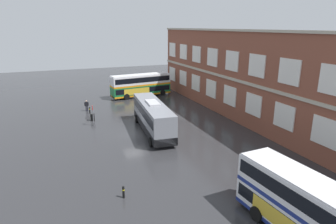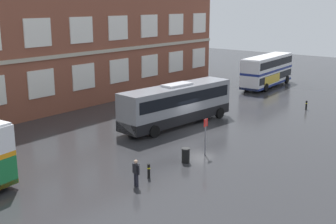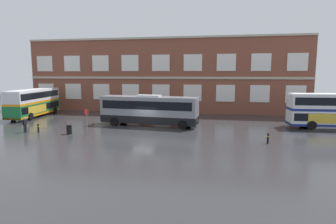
# 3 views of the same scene
# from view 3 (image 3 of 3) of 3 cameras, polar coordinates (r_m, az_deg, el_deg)

# --- Properties ---
(ground_plane) EXTENTS (120.00, 120.00, 0.00)m
(ground_plane) POSITION_cam_3_polar(r_m,az_deg,el_deg) (34.69, -4.15, -2.86)
(ground_plane) COLOR #2B2B2D
(brick_terminal_building) EXTENTS (46.41, 8.19, 12.19)m
(brick_terminal_building) POSITION_cam_3_polar(r_m,az_deg,el_deg) (49.87, -0.49, 7.28)
(brick_terminal_building) COLOR brown
(brick_terminal_building) RESTS_ON ground
(double_decker_near) EXTENTS (3.79, 11.22, 4.07)m
(double_decker_near) POSITION_cam_3_polar(r_m,az_deg,el_deg) (46.56, -25.49, 1.80)
(double_decker_near) COLOR #197038
(double_decker_near) RESTS_ON ground
(touring_coach) EXTENTS (12.19, 3.80, 3.80)m
(touring_coach) POSITION_cam_3_polar(r_m,az_deg,el_deg) (34.73, -3.87, 0.35)
(touring_coach) COLOR gray
(touring_coach) RESTS_ON ground
(waiting_passenger) EXTENTS (0.31, 0.64, 1.70)m
(waiting_passenger) POSITION_cam_3_polar(r_m,az_deg,el_deg) (34.46, -26.96, -2.19)
(waiting_passenger) COLOR black
(waiting_passenger) RESTS_ON ground
(bus_stand_flag) EXTENTS (0.44, 0.10, 2.70)m
(bus_stand_flag) POSITION_cam_3_polar(r_m,az_deg,el_deg) (30.48, -16.12, -1.51)
(bus_stand_flag) COLOR slate
(bus_stand_flag) RESTS_ON ground
(station_litter_bin) EXTENTS (0.60, 0.60, 1.03)m
(station_litter_bin) POSITION_cam_3_polar(r_m,az_deg,el_deg) (31.81, -19.36, -3.30)
(station_litter_bin) COLOR black
(station_litter_bin) RESTS_ON ground
(safety_bollard_west) EXTENTS (0.19, 0.19, 0.95)m
(safety_bollard_west) POSITION_cam_3_polar(r_m,az_deg,el_deg) (33.89, -24.76, -2.97)
(safety_bollard_west) COLOR black
(safety_bollard_west) RESTS_ON ground
(safety_bollard_east) EXTENTS (0.19, 0.19, 0.95)m
(safety_bollard_east) POSITION_cam_3_polar(r_m,az_deg,el_deg) (27.55, 19.54, -5.04)
(safety_bollard_east) COLOR black
(safety_bollard_east) RESTS_ON ground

